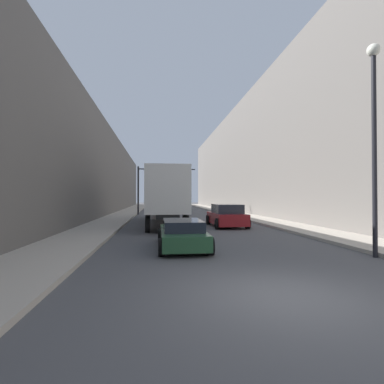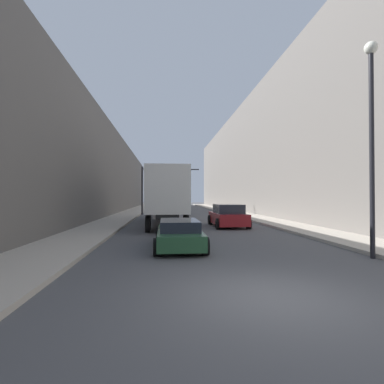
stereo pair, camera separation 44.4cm
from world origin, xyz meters
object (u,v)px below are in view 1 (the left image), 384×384
Objects in this scene: semi_truck at (165,195)px; street_lamp at (374,122)px; traffic_signal_gantry at (153,181)px; sedan_car at (182,234)px; suv_car at (226,216)px.

street_lamp is (6.90, -13.94, 2.49)m from semi_truck.
traffic_signal_gantry is at bearing 107.15° from street_lamp.
street_lamp reaches higher than traffic_signal_gantry.
semi_truck is at bearing 116.33° from street_lamp.
semi_truck is 11.99m from traffic_signal_gantry.
sedan_car is 1.00× the size of suv_car.
suv_car is 16.01m from traffic_signal_gantry.
semi_truck is 2.10× the size of traffic_signal_gantry.
sedan_car is 9.07m from suv_car.
semi_truck is 11.30m from sedan_car.
traffic_signal_gantry reaches higher than sedan_car.
street_lamp is (6.46, -2.78, 4.14)m from sedan_car.
semi_truck is 15.75m from street_lamp.
sedan_car is (0.43, -11.17, -1.65)m from semi_truck.
street_lamp is at bearing -76.44° from suv_car.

